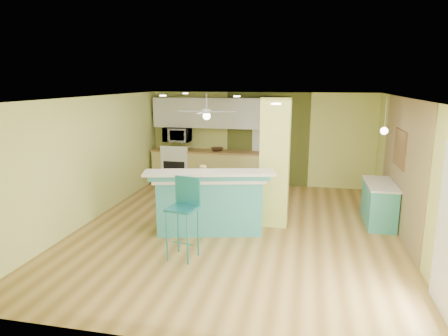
{
  "coord_description": "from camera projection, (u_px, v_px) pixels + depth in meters",
  "views": [
    {
      "loc": [
        1.25,
        -7.15,
        2.81
      ],
      "look_at": [
        -0.34,
        0.4,
        1.11
      ],
      "focal_mm": 32.0,
      "sensor_mm": 36.0,
      "label": 1
    }
  ],
  "objects": [
    {
      "name": "wall_front",
      "position": [
        178.0,
        236.0,
        4.07
      ],
      "size": [
        6.0,
        0.01,
        2.5
      ],
      "primitive_type": "cube",
      "color": "#D2D773",
      "rests_on": "floor"
    },
    {
      "name": "kitchen_run",
      "position": [
        211.0,
        168.0,
        10.91
      ],
      "size": [
        3.25,
        0.63,
        0.94
      ],
      "color": "#CABB69",
      "rests_on": "floor"
    },
    {
      "name": "pendant_lamp",
      "position": [
        384.0,
        131.0,
        7.46
      ],
      "size": [
        0.14,
        0.14,
        0.69
      ],
      "color": "silver",
      "rests_on": "ceiling"
    },
    {
      "name": "wall_back",
      "position": [
        260.0,
        139.0,
        10.77
      ],
      "size": [
        6.0,
        0.01,
        2.5
      ],
      "primitive_type": "cube",
      "color": "#D2D773",
      "rests_on": "floor"
    },
    {
      "name": "peninsula",
      "position": [
        210.0,
        200.0,
        7.6
      ],
      "size": [
        2.39,
        1.69,
        1.23
      ],
      "rotation": [
        0.0,
        0.0,
        0.23
      ],
      "color": "teal",
      "rests_on": "floor"
    },
    {
      "name": "side_counter",
      "position": [
        379.0,
        203.0,
        7.93
      ],
      "size": [
        0.55,
        1.29,
        0.83
      ],
      "color": "teal",
      "rests_on": "floor"
    },
    {
      "name": "ceiling",
      "position": [
        238.0,
        97.0,
        7.15
      ],
      "size": [
        6.0,
        7.0,
        0.01
      ],
      "primitive_type": "cube",
      "color": "white",
      "rests_on": "wall_back"
    },
    {
      "name": "wood_panel",
      "position": [
        402.0,
        166.0,
        7.39
      ],
      "size": [
        0.02,
        3.4,
        2.5
      ],
      "primitive_type": "cube",
      "color": "olive",
      "rests_on": "floor"
    },
    {
      "name": "stove",
      "position": [
        178.0,
        167.0,
        11.09
      ],
      "size": [
        0.76,
        0.66,
        1.08
      ],
      "color": "white",
      "rests_on": "floor"
    },
    {
      "name": "wall_decor",
      "position": [
        400.0,
        148.0,
        7.52
      ],
      "size": [
        0.03,
        0.9,
        0.7
      ],
      "primitive_type": "cube",
      "color": "brown",
      "rests_on": "wood_panel"
    },
    {
      "name": "wall_right",
      "position": [
        411.0,
        173.0,
        6.81
      ],
      "size": [
        0.01,
        7.0,
        2.5
      ],
      "primitive_type": "cube",
      "color": "#D2D773",
      "rests_on": "floor"
    },
    {
      "name": "olive_accent",
      "position": [
        268.0,
        139.0,
        10.71
      ],
      "size": [
        2.2,
        0.02,
        2.5
      ],
      "primitive_type": "cube",
      "color": "#4C5120",
      "rests_on": "floor"
    },
    {
      "name": "canister",
      "position": [
        203.0,
        171.0,
        7.41
      ],
      "size": [
        0.13,
        0.13,
        0.19
      ],
      "primitive_type": "cylinder",
      "color": "gold",
      "rests_on": "peninsula"
    },
    {
      "name": "wall_left",
      "position": [
        91.0,
        159.0,
        8.03
      ],
      "size": [
        0.01,
        7.0,
        2.5
      ],
      "primitive_type": "cube",
      "color": "#D2D773",
      "rests_on": "floor"
    },
    {
      "name": "upper_cabinets",
      "position": [
        212.0,
        113.0,
        10.7
      ],
      "size": [
        3.2,
        0.34,
        0.8
      ],
      "primitive_type": "cube",
      "color": "silver",
      "rests_on": "wall_back"
    },
    {
      "name": "floor",
      "position": [
        237.0,
        229.0,
        7.69
      ],
      "size": [
        6.0,
        7.0,
        0.01
      ],
      "primitive_type": "cube",
      "color": "olive",
      "rests_on": "ground"
    },
    {
      "name": "microwave",
      "position": [
        177.0,
        135.0,
        10.91
      ],
      "size": [
        0.7,
        0.48,
        0.39
      ],
      "primitive_type": "imported",
      "color": "silver",
      "rests_on": "wall_back"
    },
    {
      "name": "bar_stool",
      "position": [
        185.0,
        205.0,
        6.33
      ],
      "size": [
        0.51,
        0.51,
        1.31
      ],
      "rotation": [
        0.0,
        0.0,
        -0.18
      ],
      "color": "teal",
      "rests_on": "floor"
    },
    {
      "name": "column",
      "position": [
        275.0,
        162.0,
        7.76
      ],
      "size": [
        0.55,
        0.55,
        2.5
      ],
      "primitive_type": "cube",
      "color": "#C6C95D",
      "rests_on": "floor"
    },
    {
      "name": "ceiling_fan",
      "position": [
        207.0,
        112.0,
        9.37
      ],
      "size": [
        1.41,
        1.41,
        0.61
      ],
      "color": "white",
      "rests_on": "ceiling"
    },
    {
      "name": "interior_door",
      "position": [
        267.0,
        149.0,
        10.74
      ],
      "size": [
        0.82,
        0.05,
        2.0
      ],
      "primitive_type": "cube",
      "color": "silver",
      "rests_on": "floor"
    },
    {
      "name": "fruit_bowl",
      "position": [
        217.0,
        149.0,
        10.75
      ],
      "size": [
        0.45,
        0.45,
        0.08
      ],
      "primitive_type": "imported",
      "rotation": [
        0.0,
        0.0,
        0.39
      ],
      "color": "#3D2618",
      "rests_on": "kitchen_run"
    }
  ]
}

